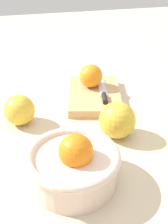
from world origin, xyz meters
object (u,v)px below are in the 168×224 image
(knife, at_px, (103,93))
(apple_back_right, at_px, (19,110))
(apple_mid_left, at_px, (117,120))
(orange_on_board, at_px, (91,76))
(cutting_board, at_px, (95,95))
(bowl, at_px, (73,164))

(knife, xyz_separation_m, apple_back_right, (-0.05, 0.23, 0.01))
(knife, relative_size, apple_mid_left, 1.87)
(orange_on_board, height_order, apple_mid_left, orange_on_board)
(apple_back_right, bearing_deg, apple_mid_left, -116.51)
(cutting_board, height_order, orange_on_board, orange_on_board)
(bowl, relative_size, apple_back_right, 2.34)
(bowl, xyz_separation_m, knife, (0.28, -0.14, -0.01))
(apple_mid_left, height_order, apple_back_right, apple_mid_left)
(apple_back_right, bearing_deg, bowl, -159.70)
(knife, height_order, apple_back_right, apple_back_right)
(apple_mid_left, bearing_deg, apple_back_right, 63.49)
(apple_back_right, bearing_deg, knife, -76.71)
(orange_on_board, relative_size, knife, 0.42)
(apple_mid_left, relative_size, apple_back_right, 1.12)
(cutting_board, height_order, knife, knife)
(orange_on_board, height_order, knife, orange_on_board)
(orange_on_board, bearing_deg, apple_back_right, 118.16)
(apple_mid_left, bearing_deg, orange_on_board, 0.86)
(bowl, distance_m, orange_on_board, 0.36)
(bowl, relative_size, apple_mid_left, 2.09)
(bowl, bearing_deg, apple_back_right, 20.30)
(apple_mid_left, bearing_deg, cutting_board, 0.55)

